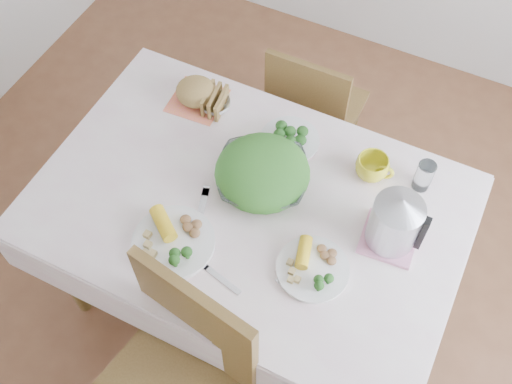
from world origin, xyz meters
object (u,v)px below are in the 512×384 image
at_px(chair_far, 317,101).
at_px(electric_kettle, 395,221).
at_px(salad_bowl, 262,176).
at_px(yellow_mug, 372,168).
at_px(dining_table, 249,254).
at_px(dinner_plate_right, 313,269).
at_px(dinner_plate_left, 174,243).

bearing_deg(chair_far, electric_kettle, 126.48).
bearing_deg(salad_bowl, yellow_mug, 30.96).
xyz_separation_m(dining_table, yellow_mug, (0.34, 0.30, 0.43)).
relative_size(dining_table, dinner_plate_right, 5.77).
xyz_separation_m(dining_table, salad_bowl, (0.01, 0.10, 0.43)).
xyz_separation_m(dining_table, electric_kettle, (0.49, 0.08, 0.51)).
bearing_deg(dinner_plate_left, electric_kettle, 27.65).
distance_m(yellow_mug, electric_kettle, 0.28).
relative_size(dining_table, yellow_mug, 11.65).
height_order(chair_far, salad_bowl, chair_far).
height_order(dinner_plate_right, electric_kettle, electric_kettle).
bearing_deg(dinner_plate_right, chair_far, 110.52).
height_order(chair_far, dinner_plate_left, chair_far).
bearing_deg(yellow_mug, electric_kettle, -56.21).
relative_size(chair_far, dinner_plate_right, 3.53).
relative_size(dinner_plate_right, yellow_mug, 2.02).
relative_size(salad_bowl, electric_kettle, 1.37).
bearing_deg(dinner_plate_left, salad_bowl, 66.17).
distance_m(dinner_plate_right, electric_kettle, 0.31).
xyz_separation_m(chair_far, yellow_mug, (0.39, -0.50, 0.34)).
relative_size(dinner_plate_left, dinner_plate_right, 1.17).
bearing_deg(dining_table, yellow_mug, 41.48).
bearing_deg(chair_far, salad_bowl, 94.08).
distance_m(dinner_plate_left, electric_kettle, 0.74).
xyz_separation_m(chair_far, salad_bowl, (0.05, -0.70, 0.34)).
xyz_separation_m(dining_table, chair_far, (-0.05, 0.80, 0.09)).
distance_m(dining_table, dinner_plate_left, 0.50).
xyz_separation_m(dining_table, dinner_plate_left, (-0.15, -0.26, 0.40)).
bearing_deg(yellow_mug, dinner_plate_right, -94.71).
height_order(dining_table, chair_far, chair_far).
relative_size(dinner_plate_right, electric_kettle, 1.04).
xyz_separation_m(dinner_plate_left, electric_kettle, (0.64, 0.34, 0.11)).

